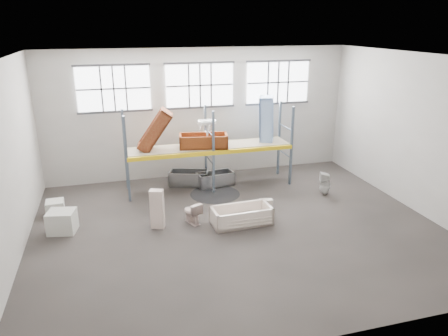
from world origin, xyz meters
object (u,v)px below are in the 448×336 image
object	(u,v)px
bathtub_beige	(241,215)
cistern_tall	(157,209)
toilet_beige	(192,212)
carton_near	(62,222)
rust_tub_flat	(203,141)
steel_tub_left	(189,178)
bucket	(241,223)
blue_tub_upright	(266,120)
steel_tub_right	(215,179)
toilet_white	(325,184)

from	to	relation	value
bathtub_beige	cistern_tall	bearing A→B (deg)	167.76
toilet_beige	carton_near	xyz separation A→B (m)	(-3.80, 0.45, -0.02)
toilet_beige	rust_tub_flat	size ratio (longest dim) A/B	0.41
carton_near	toilet_beige	bearing A→B (deg)	-6.75
bathtub_beige	toilet_beige	xyz separation A→B (m)	(-1.45, 0.45, 0.08)
steel_tub_left	bucket	xyz separation A→B (m)	(0.83, -3.95, -0.11)
rust_tub_flat	carton_near	world-z (taller)	rust_tub_flat
toilet_beige	rust_tub_flat	bearing A→B (deg)	-132.24
bathtub_beige	carton_near	bearing A→B (deg)	167.66
blue_tub_upright	cistern_tall	bearing A→B (deg)	-146.40
bathtub_beige	carton_near	world-z (taller)	carton_near
blue_tub_upright	rust_tub_flat	bearing A→B (deg)	-173.90
steel_tub_right	blue_tub_upright	distance (m)	2.96
steel_tub_right	steel_tub_left	bearing A→B (deg)	160.68
toilet_white	rust_tub_flat	world-z (taller)	rust_tub_flat
cistern_tall	carton_near	bearing A→B (deg)	-169.02
cistern_tall	steel_tub_right	world-z (taller)	cistern_tall
bathtub_beige	blue_tub_upright	size ratio (longest dim) A/B	1.04
rust_tub_flat	toilet_beige	bearing A→B (deg)	-110.20
toilet_white	blue_tub_upright	world-z (taller)	blue_tub_upright
rust_tub_flat	bucket	xyz separation A→B (m)	(0.36, -3.46, -1.66)
cistern_tall	toilet_white	world-z (taller)	cistern_tall
bathtub_beige	rust_tub_flat	distance (m)	3.58
blue_tub_upright	carton_near	xyz separation A→B (m)	(-7.33, -2.57, -2.07)
bathtub_beige	steel_tub_left	world-z (taller)	steel_tub_left
toilet_beige	toilet_white	world-z (taller)	toilet_white
steel_tub_left	blue_tub_upright	xyz separation A→B (m)	(2.99, -0.22, 2.13)
toilet_beige	bathtub_beige	bearing A→B (deg)	140.80
rust_tub_flat	bucket	distance (m)	3.86
steel_tub_right	bucket	xyz separation A→B (m)	(-0.11, -3.62, -0.09)
toilet_white	bucket	distance (m)	4.05
carton_near	rust_tub_flat	bearing A→B (deg)	25.53
steel_tub_left	toilet_white	bearing A→B (deg)	-26.83
steel_tub_left	rust_tub_flat	xyz separation A→B (m)	(0.48, -0.49, 1.55)
bathtub_beige	steel_tub_left	distance (m)	3.80
steel_tub_right	bucket	size ratio (longest dim) A/B	4.22
steel_tub_right	rust_tub_flat	bearing A→B (deg)	-161.14
toilet_beige	steel_tub_left	world-z (taller)	toilet_beige
bucket	blue_tub_upright	bearing A→B (deg)	59.94
bathtub_beige	steel_tub_left	size ratio (longest dim) A/B	1.24
carton_near	blue_tub_upright	bearing A→B (deg)	19.31
toilet_white	rust_tub_flat	distance (m)	4.63
blue_tub_upright	bathtub_beige	bearing A→B (deg)	-120.87
toilet_beige	rust_tub_flat	world-z (taller)	rust_tub_flat
carton_near	toilet_white	bearing A→B (deg)	3.31
toilet_beige	carton_near	bearing A→B (deg)	-28.78
rust_tub_flat	blue_tub_upright	xyz separation A→B (m)	(2.52, 0.27, 0.57)
steel_tub_left	bucket	world-z (taller)	steel_tub_left
steel_tub_left	blue_tub_upright	distance (m)	3.68
cistern_tall	blue_tub_upright	xyz separation A→B (m)	(4.58, 3.04, 1.79)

